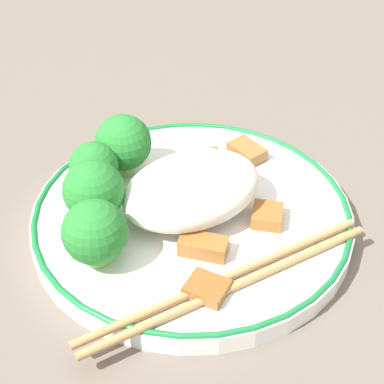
{
  "coord_description": "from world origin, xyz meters",
  "views": [
    {
      "loc": [
        -0.2,
        -0.34,
        0.36
      ],
      "look_at": [
        0.0,
        0.0,
        0.04
      ],
      "focal_mm": 60.0,
      "sensor_mm": 36.0,
      "label": 1
    }
  ],
  "objects_px": {
    "broccoli_back_center": "(94,167)",
    "broccoli_mid_left": "(95,233)",
    "plate": "(192,217)",
    "broccoli_back_left": "(123,143)",
    "chopsticks": "(229,283)",
    "broccoli_back_right": "(94,191)"
  },
  "relations": [
    {
      "from": "plate",
      "to": "chopsticks",
      "type": "height_order",
      "value": "chopsticks"
    },
    {
      "from": "chopsticks",
      "to": "broccoli_back_center",
      "type": "bearing_deg",
      "value": 105.32
    },
    {
      "from": "broccoli_back_left",
      "to": "broccoli_mid_left",
      "type": "bearing_deg",
      "value": -126.68
    },
    {
      "from": "chopsticks",
      "to": "broccoli_back_left",
      "type": "bearing_deg",
      "value": 92.02
    },
    {
      "from": "plate",
      "to": "broccoli_back_center",
      "type": "xyz_separation_m",
      "value": [
        -0.06,
        0.06,
        0.03
      ]
    },
    {
      "from": "broccoli_back_right",
      "to": "broccoli_back_left",
      "type": "bearing_deg",
      "value": 45.87
    },
    {
      "from": "broccoli_back_center",
      "to": "chopsticks",
      "type": "xyz_separation_m",
      "value": [
        0.04,
        -0.14,
        -0.02
      ]
    },
    {
      "from": "broccoli_back_center",
      "to": "plate",
      "type": "bearing_deg",
      "value": -45.89
    },
    {
      "from": "broccoli_mid_left",
      "to": "broccoli_back_right",
      "type": "bearing_deg",
      "value": 66.79
    },
    {
      "from": "broccoli_back_left",
      "to": "broccoli_mid_left",
      "type": "xyz_separation_m",
      "value": [
        -0.06,
        -0.09,
        -0.0
      ]
    },
    {
      "from": "broccoli_back_left",
      "to": "broccoli_mid_left",
      "type": "height_order",
      "value": "broccoli_back_left"
    },
    {
      "from": "broccoli_back_center",
      "to": "broccoli_mid_left",
      "type": "height_order",
      "value": "broccoli_mid_left"
    },
    {
      "from": "broccoli_back_right",
      "to": "broccoli_mid_left",
      "type": "height_order",
      "value": "broccoli_back_right"
    },
    {
      "from": "plate",
      "to": "chopsticks",
      "type": "relative_size",
      "value": 1.1
    },
    {
      "from": "plate",
      "to": "broccoli_back_left",
      "type": "relative_size",
      "value": 4.66
    },
    {
      "from": "broccoli_back_right",
      "to": "chopsticks",
      "type": "relative_size",
      "value": 0.25
    },
    {
      "from": "broccoli_back_left",
      "to": "broccoli_back_right",
      "type": "distance_m",
      "value": 0.07
    },
    {
      "from": "plate",
      "to": "chopsticks",
      "type": "distance_m",
      "value": 0.09
    },
    {
      "from": "plate",
      "to": "broccoli_back_center",
      "type": "height_order",
      "value": "broccoli_back_center"
    },
    {
      "from": "broccoli_back_left",
      "to": "broccoli_back_right",
      "type": "height_order",
      "value": "broccoli_back_right"
    },
    {
      "from": "broccoli_back_left",
      "to": "chopsticks",
      "type": "height_order",
      "value": "broccoli_back_left"
    },
    {
      "from": "broccoli_back_left",
      "to": "broccoli_back_right",
      "type": "relative_size",
      "value": 0.95
    }
  ]
}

